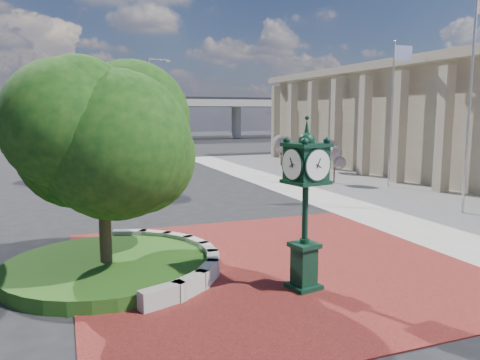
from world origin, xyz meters
name	(u,v)px	position (x,y,z in m)	size (l,w,h in m)	color
ground	(259,256)	(0.00, 0.00, 0.00)	(200.00, 200.00, 0.00)	black
plaza	(271,264)	(0.00, -1.00, 0.02)	(12.00, 12.00, 0.04)	maroon
sidewalk	(423,186)	(16.00, 10.00, 0.02)	(20.00, 50.00, 0.04)	#9E9B93
planter_wall	(181,257)	(-2.71, 0.00, 0.27)	(2.96, 6.77, 0.54)	#9E9B93
grass_bed	(107,268)	(-5.00, 0.00, 0.20)	(6.10, 6.10, 0.40)	#234F16
overpass	(98,102)	(-0.22, 70.00, 6.54)	(90.00, 12.00, 7.50)	#9E9B93
tree_planter	(102,151)	(-5.00, 0.00, 3.72)	(5.20, 5.20, 6.33)	#38281C
tree_street	(96,137)	(-4.00, 18.00, 3.24)	(4.40, 4.40, 5.45)	#38281C
post_clock	(305,198)	(-0.02, -3.21, 2.58)	(1.12, 1.12, 4.69)	black
parked_car	(158,147)	(4.25, 40.37, 0.80)	(1.88, 4.67, 1.59)	#561B0C
flagpole_a	(470,98)	(11.86, 2.76, 5.50)	(1.68, 0.19, 10.74)	silver
flagpole_b	(392,113)	(13.75, 10.71, 4.79)	(1.47, 0.17, 9.35)	silver
street_lamp_near	(152,104)	(1.60, 28.49, 5.62)	(2.14, 0.59, 9.59)	slate
street_lamp_far	(108,111)	(-0.97, 42.80, 5.03)	(1.92, 0.38, 8.57)	slate
shrub_near	(335,161)	(11.22, 13.26, 1.59)	(1.20, 1.20, 2.20)	#38281C
shrub_mid	(324,153)	(13.82, 19.00, 1.59)	(1.20, 1.20, 2.20)	#38281C
shrub_far	(281,148)	(12.51, 24.32, 1.59)	(1.20, 1.20, 2.20)	#38281C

